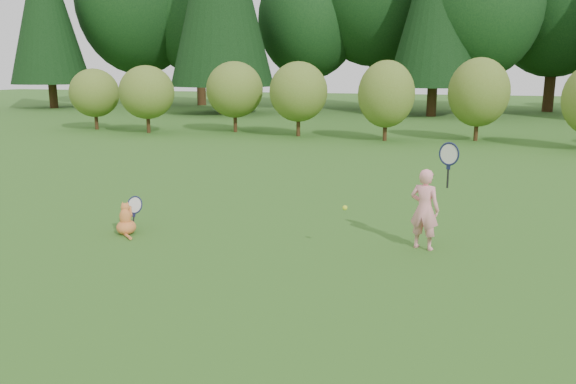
% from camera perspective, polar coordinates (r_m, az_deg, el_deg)
% --- Properties ---
extents(ground, '(100.00, 100.00, 0.00)m').
position_cam_1_polar(ground, '(7.50, -3.33, -6.38)').
color(ground, '#215718').
rests_on(ground, ground).
extents(shrub_row, '(28.00, 3.00, 2.80)m').
position_cam_1_polar(shrub_row, '(19.82, 10.36, 9.27)').
color(shrub_row, '#576920').
rests_on(shrub_row, ground).
extents(child, '(0.64, 0.38, 1.67)m').
position_cam_1_polar(child, '(7.80, 13.78, -1.53)').
color(child, pink).
rests_on(child, ground).
extents(cat, '(0.49, 0.74, 0.65)m').
position_cam_1_polar(cat, '(8.71, -16.13, -2.48)').
color(cat, '#C16A25').
rests_on(cat, ground).
extents(tennis_ball, '(0.07, 0.07, 0.07)m').
position_cam_1_polar(tennis_ball, '(7.42, 5.80, -1.61)').
color(tennis_ball, '#9CC517').
rests_on(tennis_ball, ground).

